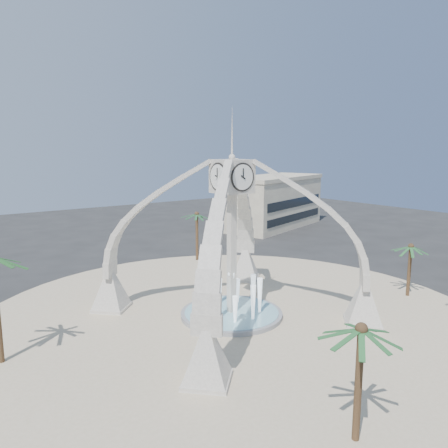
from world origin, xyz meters
TOP-DOWN VIEW (x-y plane):
  - ground at (0.00, 0.00)m, footprint 140.00×140.00m
  - plaza at (0.00, 0.00)m, footprint 40.00×40.00m
  - clock_tower at (-0.00, -0.00)m, footprint 17.94×17.94m
  - fountain at (0.00, 0.00)m, footprint 8.00×8.00m
  - building_ne at (30.00, 28.00)m, footprint 21.87×14.17m
  - palm_east at (15.74, -5.43)m, footprint 4.09×4.09m
  - palm_north at (7.30, 16.45)m, footprint 4.25×4.25m
  - palm_south at (-4.38, -15.16)m, footprint 4.40×4.40m

SIDE VIEW (x-z plane):
  - ground at x=0.00m, z-range 0.00..0.00m
  - plaza at x=0.00m, z-range 0.00..0.06m
  - fountain at x=0.00m, z-range -1.52..2.10m
  - building_ne at x=30.00m, z-range 0.01..8.61m
  - palm_east at x=15.74m, z-range 1.92..7.12m
  - palm_south at x=-4.38m, z-range 2.27..8.31m
  - palm_north at x=7.30m, z-range 2.36..8.58m
  - clock_tower at x=0.00m, z-range -1.66..14.64m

